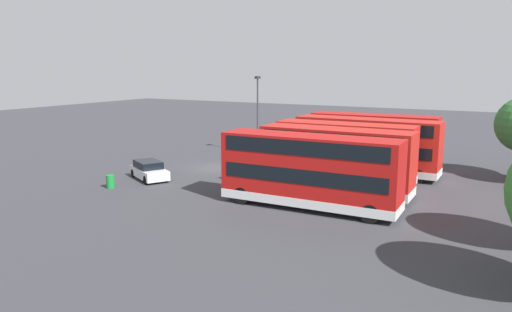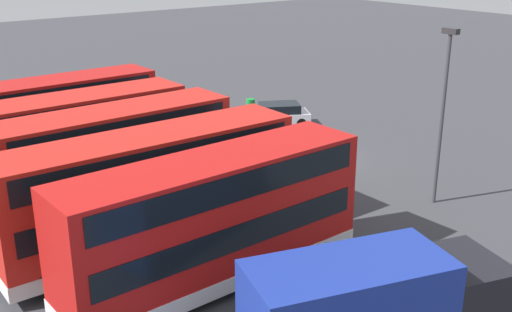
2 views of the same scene
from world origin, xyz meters
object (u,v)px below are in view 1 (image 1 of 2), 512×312
bus_double_decker_second (366,145)px  bus_double_decker_fifth (309,170)px  bus_double_decker_third (344,152)px  box_truck_blue (378,137)px  car_hatchback_silver (149,170)px  bus_double_decker_fourth (335,159)px  bus_double_decker_near_end (373,138)px  waste_bin_yellow (110,182)px  lamp_post_tall (258,109)px

bus_double_decker_second → bus_double_decker_fifth: 11.19m
bus_double_decker_third → bus_double_decker_fifth: bearing=1.5°
box_truck_blue → car_hatchback_silver: 23.33m
bus_double_decker_third → bus_double_decker_fifth: 7.22m
bus_double_decker_fourth → bus_double_decker_third: bearing=-172.4°
bus_double_decker_near_end → waste_bin_yellow: size_ratio=11.56×
lamp_post_tall → car_hatchback_silver: bearing=-8.9°
bus_double_decker_fourth → lamp_post_tall: bearing=-132.5°
bus_double_decker_fifth → lamp_post_tall: bearing=-141.8°
bus_double_decker_fourth → lamp_post_tall: lamp_post_tall is taller
bus_double_decker_second → bus_double_decker_third: same height
bus_double_decker_fourth → box_truck_blue: size_ratio=1.32×
lamp_post_tall → bus_double_decker_fifth: bearing=38.2°
bus_double_decker_second → car_hatchback_silver: bearing=-55.3°
box_truck_blue → bus_double_decker_third: bearing=4.6°
waste_bin_yellow → bus_double_decker_fifth: bearing=98.7°
bus_double_decker_third → box_truck_blue: 13.70m
box_truck_blue → lamp_post_tall: lamp_post_tall is taller
car_hatchback_silver → waste_bin_yellow: 3.57m
bus_double_decker_near_end → bus_double_decker_second: bearing=6.5°
bus_double_decker_second → bus_double_decker_fourth: same height
bus_double_decker_near_end → lamp_post_tall: lamp_post_tall is taller
box_truck_blue → waste_bin_yellow: 26.63m
bus_double_decker_second → bus_double_decker_fourth: (7.23, -0.05, -0.00)m
bus_double_decker_second → bus_double_decker_fifth: bearing=-1.5°
car_hatchback_silver → lamp_post_tall: lamp_post_tall is taller
bus_double_decker_near_end → bus_double_decker_third: 7.59m
bus_double_decker_third → car_hatchback_silver: bearing=-66.7°
car_hatchback_silver → bus_double_decker_near_end: bearing=134.3°
bus_double_decker_near_end → car_hatchback_silver: size_ratio=2.47×
box_truck_blue → bus_double_decker_near_end: bearing=10.9°
bus_double_decker_fifth → waste_bin_yellow: bearing=-81.3°
bus_double_decker_near_end → bus_double_decker_third: size_ratio=1.07×
bus_double_decker_near_end → box_truck_blue: 6.20m
bus_double_decker_second → waste_bin_yellow: bearing=-47.8°
bus_double_decker_third → waste_bin_yellow: bearing=-56.6°
car_hatchback_silver → box_truck_blue: bearing=147.0°
bus_double_decker_near_end → bus_double_decker_fifth: (14.81, 0.11, 0.00)m
bus_double_decker_second → box_truck_blue: (-9.66, -1.58, -0.74)m
bus_double_decker_second → bus_double_decker_third: 4.00m
bus_double_decker_fifth → car_hatchback_silver: 14.13m
bus_double_decker_near_end → bus_double_decker_fourth: bearing=1.9°
box_truck_blue → car_hatchback_silver: box_truck_blue is taller
box_truck_blue → lamp_post_tall: size_ratio=1.02×
bus_double_decker_near_end → lamp_post_tall: bearing=-90.9°
bus_double_decker_fourth → bus_double_decker_fifth: bearing=-3.6°
bus_double_decker_second → waste_bin_yellow: bus_double_decker_second is taller
bus_double_decker_near_end → bus_double_decker_second: (3.62, 0.41, 0.00)m
bus_double_decker_second → bus_double_decker_near_end: bearing=-173.5°
bus_double_decker_second → box_truck_blue: size_ratio=1.46×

